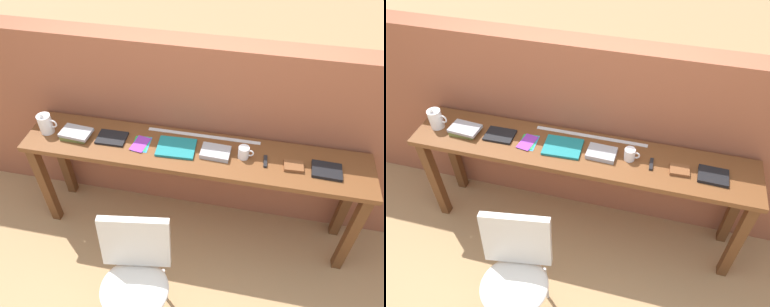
% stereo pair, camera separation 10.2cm
% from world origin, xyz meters
% --- Properties ---
extents(ground_plane, '(40.00, 40.00, 0.00)m').
position_xyz_m(ground_plane, '(0.00, 0.00, 0.00)').
color(ground_plane, tan).
extents(brick_wall_back, '(6.00, 0.20, 1.55)m').
position_xyz_m(brick_wall_back, '(0.00, 0.64, 0.78)').
color(brick_wall_back, '#935138').
rests_on(brick_wall_back, ground).
extents(sideboard, '(2.50, 0.44, 0.88)m').
position_xyz_m(sideboard, '(0.00, 0.30, 0.74)').
color(sideboard, brown).
rests_on(sideboard, ground).
extents(chair_white_moulded, '(0.50, 0.51, 0.89)m').
position_xyz_m(chair_white_moulded, '(-0.21, -0.51, 0.53)').
color(chair_white_moulded, silver).
rests_on(chair_white_moulded, ground).
extents(pitcher_white, '(0.14, 0.10, 0.18)m').
position_xyz_m(pitcher_white, '(-1.11, 0.29, 0.96)').
color(pitcher_white, white).
rests_on(pitcher_white, sideboard).
extents(book_stack_leftmost, '(0.23, 0.16, 0.05)m').
position_xyz_m(book_stack_leftmost, '(-0.88, 0.28, 0.91)').
color(book_stack_leftmost, olive).
rests_on(book_stack_leftmost, sideboard).
extents(magazine_cycling, '(0.22, 0.16, 0.02)m').
position_xyz_m(magazine_cycling, '(-0.61, 0.31, 0.89)').
color(magazine_cycling, black).
rests_on(magazine_cycling, sideboard).
extents(pamphlet_pile_colourful, '(0.13, 0.18, 0.01)m').
position_xyz_m(pamphlet_pile_colourful, '(-0.39, 0.29, 0.88)').
color(pamphlet_pile_colourful, '#3399D8').
rests_on(pamphlet_pile_colourful, sideboard).
extents(book_open_centre, '(0.28, 0.22, 0.02)m').
position_xyz_m(book_open_centre, '(-0.12, 0.30, 0.89)').
color(book_open_centre, '#19757A').
rests_on(book_open_centre, sideboard).
extents(book_grey_hardcover, '(0.21, 0.15, 0.03)m').
position_xyz_m(book_grey_hardcover, '(0.16, 0.30, 0.90)').
color(book_grey_hardcover, '#9E9EA3').
rests_on(book_grey_hardcover, sideboard).
extents(mug, '(0.11, 0.08, 0.09)m').
position_xyz_m(mug, '(0.36, 0.31, 0.92)').
color(mug, white).
rests_on(mug, sideboard).
extents(multitool_folded, '(0.03, 0.11, 0.02)m').
position_xyz_m(multitool_folded, '(0.51, 0.29, 0.89)').
color(multitool_folded, black).
rests_on(multitool_folded, sideboard).
extents(leather_journal_brown, '(0.13, 0.11, 0.02)m').
position_xyz_m(leather_journal_brown, '(0.70, 0.27, 0.89)').
color(leather_journal_brown, brown).
rests_on(leather_journal_brown, sideboard).
extents(book_repair_rightmost, '(0.20, 0.16, 0.02)m').
position_xyz_m(book_repair_rightmost, '(0.92, 0.28, 0.89)').
color(book_repair_rightmost, black).
rests_on(book_repair_rightmost, sideboard).
extents(ruler_metal_back_edge, '(0.84, 0.03, 0.00)m').
position_xyz_m(ruler_metal_back_edge, '(0.04, 0.47, 0.88)').
color(ruler_metal_back_edge, silver).
rests_on(ruler_metal_back_edge, sideboard).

